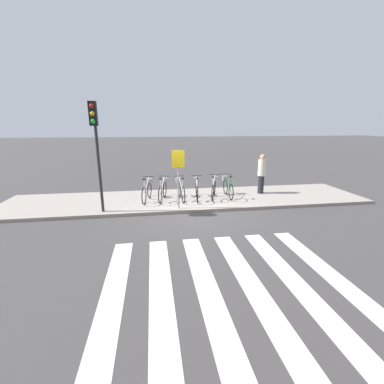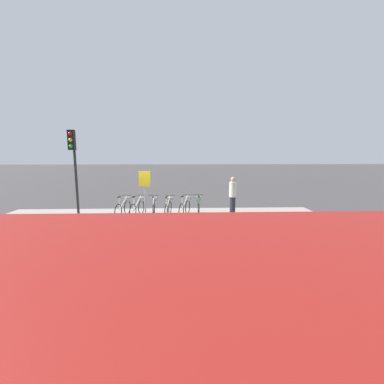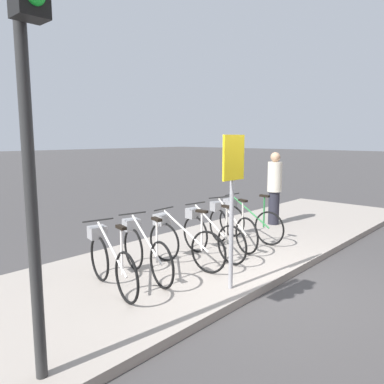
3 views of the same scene
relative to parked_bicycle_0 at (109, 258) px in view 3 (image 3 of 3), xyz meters
name	(u,v)px [view 3 (image 3 of 3)]	position (x,y,z in m)	size (l,w,h in m)	color
ground_plane	(269,291)	(1.67, -1.53, -0.55)	(120.00, 120.00, 0.00)	#423F3F
sidewalk	(189,262)	(1.67, 0.06, -0.49)	(14.74, 3.18, 0.12)	#9E9389
parked_bicycle_0	(109,258)	(0.00, 0.00, 0.00)	(0.52, 1.56, 0.98)	black
parked_bicycle_1	(144,248)	(0.63, 0.02, 0.00)	(0.54, 1.56, 0.98)	black
parked_bicycle_2	(181,240)	(1.35, -0.06, 0.00)	(0.46, 1.59, 0.98)	black
parked_bicycle_3	(209,233)	(2.01, -0.10, 0.00)	(0.46, 1.58, 0.98)	black
parked_bicycle_4	(229,224)	(2.76, 0.02, 0.00)	(0.64, 1.52, 0.98)	black
parked_bicycle_5	(246,219)	(3.37, 0.05, 0.00)	(0.46, 1.59, 0.98)	black
pedestrian	(274,187)	(4.99, 0.36, 0.48)	(0.34, 0.34, 1.74)	#23232D
traffic_light	(29,63)	(-1.55, -1.29, 2.21)	(0.24, 0.40, 3.69)	#2D2D2D
sign_post	(233,185)	(1.14, -1.24, 1.01)	(0.44, 0.07, 2.12)	#99999E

